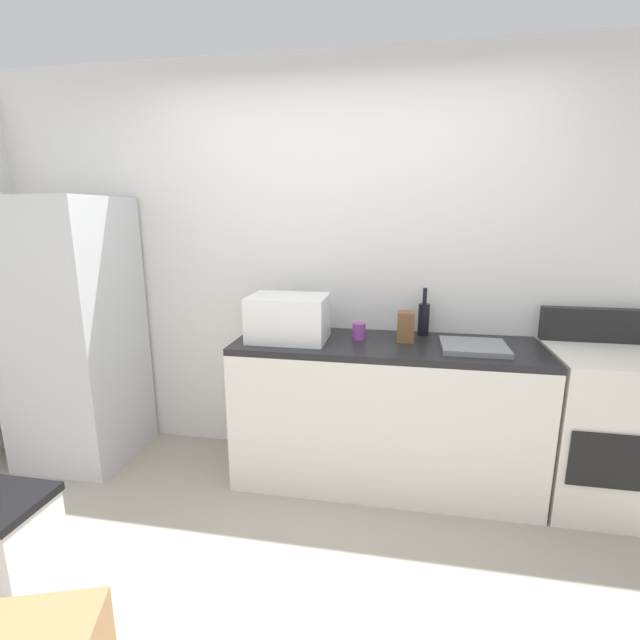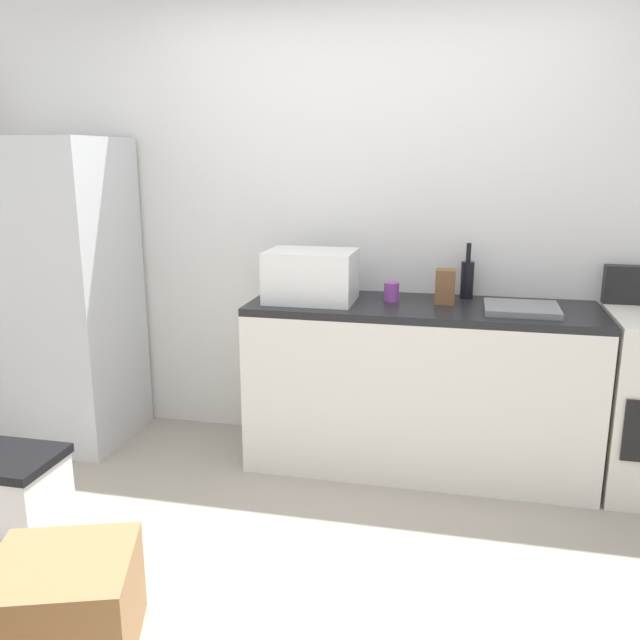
# 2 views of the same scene
# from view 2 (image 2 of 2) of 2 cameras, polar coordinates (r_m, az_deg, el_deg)

# --- Properties ---
(ground_plane) EXTENTS (6.00, 6.00, 0.00)m
(ground_plane) POSITION_cam_2_polar(r_m,az_deg,el_deg) (2.78, -0.53, -22.41)
(ground_plane) COLOR #9E9384
(wall_back) EXTENTS (5.00, 0.10, 2.60)m
(wall_back) POSITION_cam_2_polar(r_m,az_deg,el_deg) (3.78, 4.82, 8.61)
(wall_back) COLOR silver
(wall_back) RESTS_ON ground_plane
(kitchen_counter) EXTENTS (1.80, 0.60, 0.90)m
(kitchen_counter) POSITION_cam_2_polar(r_m,az_deg,el_deg) (3.59, 8.53, -5.70)
(kitchen_counter) COLOR silver
(kitchen_counter) RESTS_ON ground_plane
(refrigerator) EXTENTS (0.68, 0.66, 1.75)m
(refrigerator) POSITION_cam_2_polar(r_m,az_deg,el_deg) (4.10, -21.19, 2.13)
(refrigerator) COLOR silver
(refrigerator) RESTS_ON ground_plane
(microwave) EXTENTS (0.46, 0.34, 0.27)m
(microwave) POSITION_cam_2_polar(r_m,az_deg,el_deg) (3.49, -0.76, 3.83)
(microwave) COLOR white
(microwave) RESTS_ON kitchen_counter
(sink_basin) EXTENTS (0.36, 0.32, 0.03)m
(sink_basin) POSITION_cam_2_polar(r_m,az_deg,el_deg) (3.43, 16.99, 0.96)
(sink_basin) COLOR slate
(sink_basin) RESTS_ON kitchen_counter
(wine_bottle) EXTENTS (0.07, 0.07, 0.30)m
(wine_bottle) POSITION_cam_2_polar(r_m,az_deg,el_deg) (3.66, 12.58, 3.54)
(wine_bottle) COLOR black
(wine_bottle) RESTS_ON kitchen_counter
(coffee_mug) EXTENTS (0.08, 0.08, 0.10)m
(coffee_mug) POSITION_cam_2_polar(r_m,az_deg,el_deg) (3.52, 6.19, 2.42)
(coffee_mug) COLOR purple
(coffee_mug) RESTS_ON kitchen_counter
(knife_block) EXTENTS (0.10, 0.10, 0.18)m
(knife_block) POSITION_cam_2_polar(r_m,az_deg,el_deg) (3.50, 10.75, 2.85)
(knife_block) COLOR brown
(knife_block) RESTS_ON kitchen_counter
(cardboard_box_large) EXTENTS (0.58, 0.56, 0.35)m
(cardboard_box_large) POSITION_cam_2_polar(r_m,az_deg,el_deg) (2.57, -21.16, -22.07)
(cardboard_box_large) COLOR olive
(cardboard_box_large) RESTS_ON ground_plane
(storage_bin) EXTENTS (0.46, 0.36, 0.38)m
(storage_bin) POSITION_cam_2_polar(r_m,az_deg,el_deg) (3.33, -25.33, -13.41)
(storage_bin) COLOR silver
(storage_bin) RESTS_ON ground_plane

